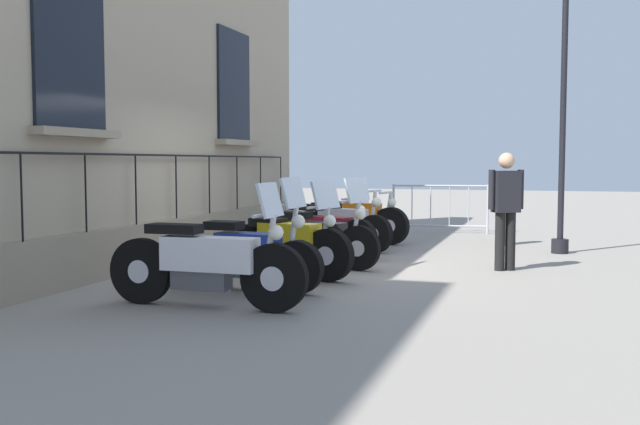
{
  "coord_description": "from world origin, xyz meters",
  "views": [
    {
      "loc": [
        3.4,
        -9.91,
        1.54
      ],
      "look_at": [
        0.24,
        0.0,
        0.8
      ],
      "focal_mm": 40.19,
      "sensor_mm": 36.0,
      "label": 1
    }
  ],
  "objects_px": {
    "lamppost": "(565,21)",
    "crowd_barrier": "(440,207)",
    "motorcycle_white": "(207,264)",
    "motorcycle_black": "(314,237)",
    "motorcycle_silver": "(341,225)",
    "motorcycle_blue": "(247,256)",
    "motorcycle_maroon": "(323,230)",
    "pedestrian_standing": "(506,204)",
    "motorcycle_orange": "(360,221)",
    "motorcycle_yellow": "(288,245)",
    "bollard": "(503,216)"
  },
  "relations": [
    {
      "from": "lamppost",
      "to": "crowd_barrier",
      "type": "height_order",
      "value": "lamppost"
    },
    {
      "from": "motorcycle_white",
      "to": "motorcycle_black",
      "type": "relative_size",
      "value": 1.05
    },
    {
      "from": "motorcycle_silver",
      "to": "crowd_barrier",
      "type": "height_order",
      "value": "motorcycle_silver"
    },
    {
      "from": "motorcycle_blue",
      "to": "motorcycle_maroon",
      "type": "height_order",
      "value": "motorcycle_blue"
    },
    {
      "from": "motorcycle_black",
      "to": "pedestrian_standing",
      "type": "xyz_separation_m",
      "value": [
        2.69,
        0.49,
        0.5
      ]
    },
    {
      "from": "motorcycle_white",
      "to": "motorcycle_silver",
      "type": "height_order",
      "value": "motorcycle_white"
    },
    {
      "from": "motorcycle_white",
      "to": "crowd_barrier",
      "type": "xyz_separation_m",
      "value": [
        1.18,
        8.8,
        0.1
      ]
    },
    {
      "from": "motorcycle_silver",
      "to": "motorcycle_orange",
      "type": "xyz_separation_m",
      "value": [
        0.05,
        1.09,
        -0.0
      ]
    },
    {
      "from": "lamppost",
      "to": "pedestrian_standing",
      "type": "distance_m",
      "value": 3.76
    },
    {
      "from": "motorcycle_black",
      "to": "crowd_barrier",
      "type": "height_order",
      "value": "motorcycle_black"
    },
    {
      "from": "motorcycle_orange",
      "to": "crowd_barrier",
      "type": "xyz_separation_m",
      "value": [
        1.18,
        2.41,
        0.14
      ]
    },
    {
      "from": "motorcycle_silver",
      "to": "lamppost",
      "type": "bearing_deg",
      "value": 9.13
    },
    {
      "from": "motorcycle_yellow",
      "to": "lamppost",
      "type": "height_order",
      "value": "lamppost"
    },
    {
      "from": "motorcycle_yellow",
      "to": "crowd_barrier",
      "type": "relative_size",
      "value": 0.95
    },
    {
      "from": "motorcycle_yellow",
      "to": "bollard",
      "type": "distance_m",
      "value": 5.38
    },
    {
      "from": "motorcycle_maroon",
      "to": "crowd_barrier",
      "type": "height_order",
      "value": "motorcycle_maroon"
    },
    {
      "from": "motorcycle_yellow",
      "to": "pedestrian_standing",
      "type": "xyz_separation_m",
      "value": [
        2.71,
        1.55,
        0.5
      ]
    },
    {
      "from": "motorcycle_white",
      "to": "motorcycle_orange",
      "type": "relative_size",
      "value": 1.12
    },
    {
      "from": "motorcycle_blue",
      "to": "motorcycle_orange",
      "type": "xyz_separation_m",
      "value": [
        0.0,
        5.36,
        0.0
      ]
    },
    {
      "from": "motorcycle_maroon",
      "to": "motorcycle_silver",
      "type": "relative_size",
      "value": 0.99
    },
    {
      "from": "motorcycle_black",
      "to": "motorcycle_yellow",
      "type": "bearing_deg",
      "value": -91.04
    },
    {
      "from": "motorcycle_black",
      "to": "motorcycle_silver",
      "type": "height_order",
      "value": "motorcycle_black"
    },
    {
      "from": "motorcycle_black",
      "to": "lamppost",
      "type": "distance_m",
      "value": 5.59
    },
    {
      "from": "motorcycle_blue",
      "to": "pedestrian_standing",
      "type": "distance_m",
      "value": 3.89
    },
    {
      "from": "motorcycle_blue",
      "to": "pedestrian_standing",
      "type": "bearing_deg",
      "value": 42.64
    },
    {
      "from": "motorcycle_blue",
      "to": "crowd_barrier",
      "type": "bearing_deg",
      "value": 81.36
    },
    {
      "from": "motorcycle_black",
      "to": "motorcycle_silver",
      "type": "relative_size",
      "value": 1.06
    },
    {
      "from": "motorcycle_black",
      "to": "crowd_barrier",
      "type": "relative_size",
      "value": 1.05
    },
    {
      "from": "motorcycle_yellow",
      "to": "motorcycle_silver",
      "type": "xyz_separation_m",
      "value": [
        -0.18,
        3.21,
        -0.02
      ]
    },
    {
      "from": "lamppost",
      "to": "motorcycle_black",
      "type": "bearing_deg",
      "value": -141.67
    },
    {
      "from": "crowd_barrier",
      "to": "pedestrian_standing",
      "type": "xyz_separation_m",
      "value": [
        1.66,
        -5.16,
        0.38
      ]
    },
    {
      "from": "motorcycle_blue",
      "to": "bollard",
      "type": "distance_m",
      "value": 6.39
    },
    {
      "from": "crowd_barrier",
      "to": "motorcycle_yellow",
      "type": "bearing_deg",
      "value": -98.92
    },
    {
      "from": "motorcycle_yellow",
      "to": "bollard",
      "type": "bearing_deg",
      "value": 62.29
    },
    {
      "from": "motorcycle_white",
      "to": "motorcycle_yellow",
      "type": "distance_m",
      "value": 2.1
    },
    {
      "from": "motorcycle_white",
      "to": "motorcycle_blue",
      "type": "bearing_deg",
      "value": 90.08
    },
    {
      "from": "motorcycle_blue",
      "to": "crowd_barrier",
      "type": "distance_m",
      "value": 7.86
    },
    {
      "from": "motorcycle_black",
      "to": "pedestrian_standing",
      "type": "relative_size",
      "value": 1.29
    },
    {
      "from": "motorcycle_silver",
      "to": "crowd_barrier",
      "type": "bearing_deg",
      "value": 70.6
    },
    {
      "from": "motorcycle_maroon",
      "to": "pedestrian_standing",
      "type": "relative_size",
      "value": 1.21
    },
    {
      "from": "pedestrian_standing",
      "to": "motorcycle_orange",
      "type": "bearing_deg",
      "value": 135.93
    },
    {
      "from": "motorcycle_maroon",
      "to": "pedestrian_standing",
      "type": "distance_m",
      "value": 3.0
    },
    {
      "from": "motorcycle_white",
      "to": "bollard",
      "type": "height_order",
      "value": "motorcycle_white"
    },
    {
      "from": "motorcycle_yellow",
      "to": "motorcycle_black",
      "type": "distance_m",
      "value": 1.05
    },
    {
      "from": "motorcycle_black",
      "to": "lamppost",
      "type": "bearing_deg",
      "value": 38.33
    },
    {
      "from": "motorcycle_white",
      "to": "bollard",
      "type": "xyz_separation_m",
      "value": [
        2.63,
        6.86,
        0.08
      ]
    },
    {
      "from": "motorcycle_white",
      "to": "bollard",
      "type": "relative_size",
      "value": 2.08
    },
    {
      "from": "motorcycle_white",
      "to": "crowd_barrier",
      "type": "bearing_deg",
      "value": 82.37
    },
    {
      "from": "motorcycle_blue",
      "to": "motorcycle_silver",
      "type": "distance_m",
      "value": 4.27
    },
    {
      "from": "motorcycle_blue",
      "to": "motorcycle_black",
      "type": "relative_size",
      "value": 0.92
    }
  ]
}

